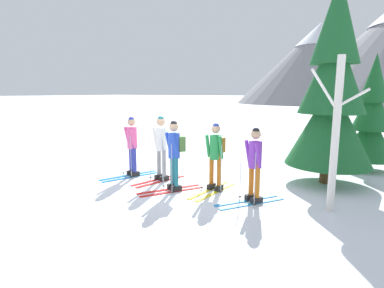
{
  "coord_description": "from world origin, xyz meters",
  "views": [
    {
      "loc": [
        4.25,
        -6.26,
        2.38
      ],
      "look_at": [
        0.18,
        0.46,
        1.05
      ],
      "focal_mm": 28.7,
      "sensor_mm": 36.0,
      "label": 1
    }
  ],
  "objects_px": {
    "skier_in_blue": "(175,152)",
    "pine_tree_mid": "(371,118)",
    "skier_in_pink": "(132,144)",
    "birch_tree_tall": "(335,133)",
    "skier_in_purple": "(254,162)",
    "pine_tree_near": "(332,92)",
    "skier_in_white": "(161,145)",
    "skier_in_green": "(216,153)"
  },
  "relations": [
    {
      "from": "skier_in_white",
      "to": "skier_in_green",
      "type": "xyz_separation_m",
      "value": [
        1.64,
        0.01,
        -0.05
      ]
    },
    {
      "from": "skier_in_purple",
      "to": "skier_in_blue",
      "type": "bearing_deg",
      "value": -173.89
    },
    {
      "from": "pine_tree_mid",
      "to": "skier_in_green",
      "type": "bearing_deg",
      "value": -126.73
    },
    {
      "from": "skier_in_pink",
      "to": "skier_in_white",
      "type": "relative_size",
      "value": 0.98
    },
    {
      "from": "skier_in_blue",
      "to": "pine_tree_mid",
      "type": "height_order",
      "value": "pine_tree_mid"
    },
    {
      "from": "skier_in_blue",
      "to": "skier_in_purple",
      "type": "distance_m",
      "value": 1.95
    },
    {
      "from": "skier_in_green",
      "to": "skier_in_purple",
      "type": "height_order",
      "value": "skier_in_green"
    },
    {
      "from": "pine_tree_mid",
      "to": "pine_tree_near",
      "type": "bearing_deg",
      "value": -112.96
    },
    {
      "from": "pine_tree_mid",
      "to": "skier_in_blue",
      "type": "bearing_deg",
      "value": -130.13
    },
    {
      "from": "skier_in_green",
      "to": "birch_tree_tall",
      "type": "xyz_separation_m",
      "value": [
        2.59,
        0.0,
        0.66
      ]
    },
    {
      "from": "pine_tree_mid",
      "to": "birch_tree_tall",
      "type": "bearing_deg",
      "value": -97.08
    },
    {
      "from": "skier_in_purple",
      "to": "birch_tree_tall",
      "type": "xyz_separation_m",
      "value": [
        1.5,
        0.32,
        0.7
      ]
    },
    {
      "from": "pine_tree_near",
      "to": "birch_tree_tall",
      "type": "bearing_deg",
      "value": -79.96
    },
    {
      "from": "skier_in_pink",
      "to": "skier_in_white",
      "type": "bearing_deg",
      "value": 4.04
    },
    {
      "from": "skier_in_blue",
      "to": "skier_in_white",
      "type": "bearing_deg",
      "value": 147.11
    },
    {
      "from": "skier_in_green",
      "to": "skier_in_white",
      "type": "bearing_deg",
      "value": -179.65
    },
    {
      "from": "pine_tree_near",
      "to": "pine_tree_mid",
      "type": "relative_size",
      "value": 1.48
    },
    {
      "from": "birch_tree_tall",
      "to": "pine_tree_mid",
      "type": "bearing_deg",
      "value": 82.92
    },
    {
      "from": "skier_in_green",
      "to": "pine_tree_near",
      "type": "relative_size",
      "value": 0.33
    },
    {
      "from": "skier_in_blue",
      "to": "birch_tree_tall",
      "type": "xyz_separation_m",
      "value": [
        3.44,
        0.53,
        0.62
      ]
    },
    {
      "from": "skier_in_green",
      "to": "pine_tree_mid",
      "type": "bearing_deg",
      "value": 53.27
    },
    {
      "from": "skier_in_purple",
      "to": "pine_tree_mid",
      "type": "distance_m",
      "value": 4.97
    },
    {
      "from": "skier_in_green",
      "to": "skier_in_purple",
      "type": "relative_size",
      "value": 1.04
    },
    {
      "from": "skier_in_white",
      "to": "skier_in_green",
      "type": "height_order",
      "value": "skier_in_white"
    },
    {
      "from": "skier_in_pink",
      "to": "pine_tree_near",
      "type": "xyz_separation_m",
      "value": [
        4.84,
        2.16,
        1.45
      ]
    },
    {
      "from": "birch_tree_tall",
      "to": "skier_in_pink",
      "type": "bearing_deg",
      "value": -179.09
    },
    {
      "from": "skier_in_purple",
      "to": "pine_tree_mid",
      "type": "relative_size",
      "value": 0.47
    },
    {
      "from": "skier_in_blue",
      "to": "pine_tree_near",
      "type": "height_order",
      "value": "pine_tree_near"
    },
    {
      "from": "skier_in_white",
      "to": "pine_tree_near",
      "type": "bearing_deg",
      "value": 28.38
    },
    {
      "from": "skier_in_pink",
      "to": "skier_in_blue",
      "type": "relative_size",
      "value": 1.0
    },
    {
      "from": "pine_tree_mid",
      "to": "birch_tree_tall",
      "type": "height_order",
      "value": "pine_tree_mid"
    },
    {
      "from": "skier_in_pink",
      "to": "skier_in_blue",
      "type": "xyz_separation_m",
      "value": [
        1.77,
        -0.45,
        0.04
      ]
    },
    {
      "from": "skier_in_pink",
      "to": "birch_tree_tall",
      "type": "bearing_deg",
      "value": 0.91
    },
    {
      "from": "skier_in_blue",
      "to": "pine_tree_mid",
      "type": "relative_size",
      "value": 0.49
    },
    {
      "from": "skier_in_white",
      "to": "birch_tree_tall",
      "type": "relative_size",
      "value": 0.57
    },
    {
      "from": "skier_in_pink",
      "to": "skier_in_purple",
      "type": "xyz_separation_m",
      "value": [
        3.71,
        -0.24,
        -0.04
      ]
    },
    {
      "from": "skier_in_pink",
      "to": "skier_in_purple",
      "type": "distance_m",
      "value": 3.71
    },
    {
      "from": "skier_in_purple",
      "to": "pine_tree_near",
      "type": "height_order",
      "value": "pine_tree_near"
    },
    {
      "from": "skier_in_pink",
      "to": "pine_tree_near",
      "type": "relative_size",
      "value": 0.33
    },
    {
      "from": "skier_in_blue",
      "to": "pine_tree_near",
      "type": "relative_size",
      "value": 0.33
    },
    {
      "from": "pine_tree_near",
      "to": "pine_tree_mid",
      "type": "xyz_separation_m",
      "value": [
        0.88,
        2.09,
        -0.77
      ]
    },
    {
      "from": "skier_in_green",
      "to": "skier_in_purple",
      "type": "distance_m",
      "value": 1.14
    }
  ]
}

